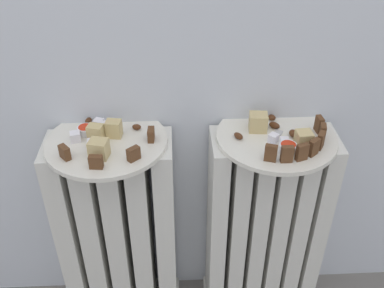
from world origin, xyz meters
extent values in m
cube|color=silver|center=(-0.36, 0.28, 0.35)|extent=(0.05, 0.15, 0.63)
cube|color=silver|center=(-0.29, 0.28, 0.35)|extent=(0.05, 0.15, 0.63)
cube|color=silver|center=(-0.22, 0.28, 0.35)|extent=(0.05, 0.15, 0.63)
cube|color=silver|center=(-0.15, 0.28, 0.35)|extent=(0.05, 0.15, 0.63)
cube|color=silver|center=(-0.08, 0.28, 0.35)|extent=(0.05, 0.15, 0.63)
cube|color=silver|center=(0.07, 0.28, 0.35)|extent=(0.04, 0.15, 0.63)
cube|color=silver|center=(0.13, 0.28, 0.35)|extent=(0.04, 0.15, 0.63)
cube|color=silver|center=(0.19, 0.28, 0.35)|extent=(0.04, 0.15, 0.63)
cube|color=silver|center=(0.25, 0.28, 0.35)|extent=(0.04, 0.15, 0.63)
cube|color=silver|center=(0.30, 0.28, 0.35)|extent=(0.04, 0.15, 0.63)
cube|color=silver|center=(0.36, 0.28, 0.35)|extent=(0.04, 0.15, 0.63)
cylinder|color=silver|center=(-0.22, 0.28, 0.67)|extent=(0.31, 0.31, 0.01)
cylinder|color=silver|center=(0.22, 0.28, 0.67)|extent=(0.31, 0.31, 0.01)
cube|color=#56351E|center=(-0.31, 0.21, 0.69)|extent=(0.03, 0.03, 0.03)
cube|color=#56351E|center=(-0.23, 0.17, 0.69)|extent=(0.03, 0.02, 0.03)
cube|color=#56351E|center=(-0.14, 0.19, 0.69)|extent=(0.03, 0.03, 0.03)
cube|color=#56351E|center=(-0.10, 0.27, 0.69)|extent=(0.02, 0.03, 0.03)
cube|color=tan|center=(-0.20, 0.30, 0.70)|extent=(0.04, 0.04, 0.04)
cube|color=tan|center=(-0.22, 0.21, 0.70)|extent=(0.05, 0.05, 0.05)
cube|color=tan|center=(-0.24, 0.28, 0.70)|extent=(0.04, 0.04, 0.04)
cube|color=white|center=(-0.29, 0.28, 0.69)|extent=(0.03, 0.03, 0.02)
cube|color=white|center=(-0.24, 0.34, 0.69)|extent=(0.03, 0.03, 0.02)
cube|color=white|center=(-0.25, 0.24, 0.69)|extent=(0.03, 0.03, 0.02)
cube|color=white|center=(-0.22, 0.32, 0.69)|extent=(0.02, 0.02, 0.02)
ellipsoid|color=#4C2814|center=(-0.27, 0.36, 0.68)|extent=(0.02, 0.03, 0.02)
ellipsoid|color=#4C2814|center=(-0.14, 0.33, 0.68)|extent=(0.03, 0.02, 0.01)
cylinder|color=white|center=(-0.27, 0.31, 0.69)|extent=(0.04, 0.04, 0.02)
cylinder|color=red|center=(-0.27, 0.31, 0.69)|extent=(0.03, 0.03, 0.01)
cube|color=#56351E|center=(0.18, 0.17, 0.70)|extent=(0.03, 0.02, 0.04)
cube|color=#56351E|center=(0.22, 0.17, 0.70)|extent=(0.03, 0.01, 0.04)
cube|color=#56351E|center=(0.25, 0.17, 0.70)|extent=(0.03, 0.02, 0.04)
cube|color=#56351E|center=(0.29, 0.19, 0.70)|extent=(0.03, 0.03, 0.04)
cube|color=#56351E|center=(0.31, 0.22, 0.70)|extent=(0.03, 0.03, 0.04)
cube|color=#56351E|center=(0.33, 0.25, 0.70)|extent=(0.02, 0.03, 0.04)
cube|color=#56351E|center=(0.33, 0.29, 0.70)|extent=(0.02, 0.03, 0.04)
cube|color=tan|center=(0.27, 0.23, 0.70)|extent=(0.04, 0.04, 0.04)
cube|color=tan|center=(0.17, 0.31, 0.70)|extent=(0.05, 0.04, 0.05)
cube|color=white|center=(0.20, 0.25, 0.69)|extent=(0.03, 0.03, 0.02)
cube|color=white|center=(0.23, 0.23, 0.69)|extent=(0.02, 0.02, 0.02)
ellipsoid|color=#4C2814|center=(0.26, 0.27, 0.68)|extent=(0.02, 0.03, 0.02)
ellipsoid|color=#4C2814|center=(0.22, 0.31, 0.68)|extent=(0.03, 0.03, 0.02)
ellipsoid|color=#4C2814|center=(0.12, 0.27, 0.68)|extent=(0.03, 0.03, 0.02)
ellipsoid|color=#4C2814|center=(0.22, 0.36, 0.68)|extent=(0.03, 0.03, 0.01)
cylinder|color=white|center=(0.23, 0.21, 0.69)|extent=(0.04, 0.04, 0.02)
cylinder|color=red|center=(0.23, 0.21, 0.69)|extent=(0.04, 0.04, 0.01)
cube|color=#B7B7BC|center=(0.20, 0.24, 0.68)|extent=(0.04, 0.06, 0.00)
cube|color=#B7B7BC|center=(0.22, 0.29, 0.68)|extent=(0.03, 0.03, 0.00)
camera|label=1|loc=(-0.05, -0.65, 1.31)|focal=41.24mm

